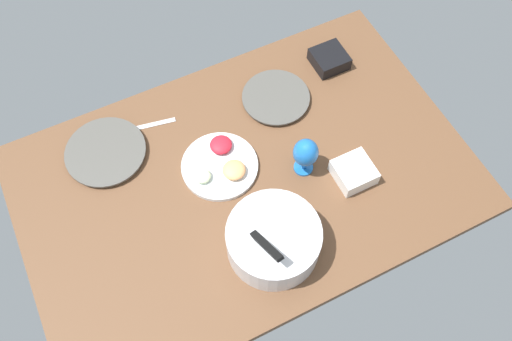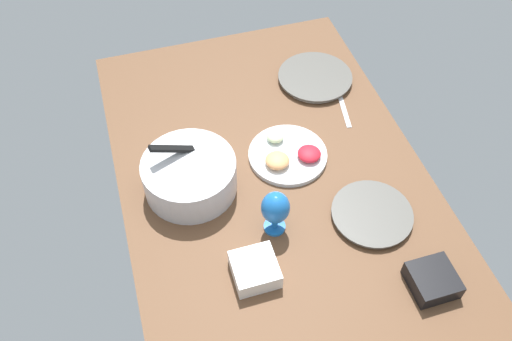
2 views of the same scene
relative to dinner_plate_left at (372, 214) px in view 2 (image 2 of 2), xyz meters
The scene contains 9 objects.
ground_plane 36.04cm from the dinner_plate_left, 45.12° to the left, with size 160.00×104.00×4.00cm, color brown.
dinner_plate_left is the anchor object (origin of this frame).
dinner_plate_right 67.50cm from the dinner_plate_left, ahead, with size 29.65×29.65×2.32cm.
mixing_bowl 60.89cm from the dinner_plate_left, 61.82° to the left, with size 31.05×31.05×19.95cm.
fruit_platter 36.35cm from the dinner_plate_left, 29.49° to the left, with size 27.86×27.86×5.33cm.
hurricane_glass_blue 33.20cm from the dinner_plate_left, 81.01° to the left, with size 8.99×8.99×16.77cm.
square_bowl_white 43.40cm from the dinner_plate_left, 102.39° to the left, with size 13.20×13.20×6.19cm.
square_bowl_black 28.32cm from the dinner_plate_left, 166.63° to the right, with size 13.09×13.09×5.74cm.
fork_by_right_plate 48.71cm from the dinner_plate_left, 12.24° to the right, with size 18.00×1.80×0.60cm, color silver.
Camera 2 is at (-108.74, 38.81, 145.43)cm, focal length 37.78 mm.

